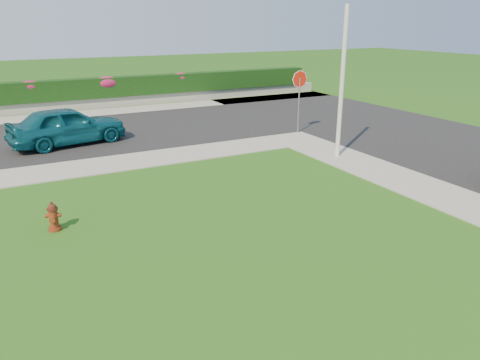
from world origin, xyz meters
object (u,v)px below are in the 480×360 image
fire_hydrant (53,217)px  stop_sign (299,86)px  sedan_teal (67,126)px  utility_pole (342,84)px

fire_hydrant → stop_sign: 12.49m
sedan_teal → utility_pole: (8.50, -6.43, 1.85)m
fire_hydrant → utility_pole: utility_pole is taller
utility_pole → stop_sign: 3.98m
fire_hydrant → stop_sign: size_ratio=0.26×
fire_hydrant → stop_sign: (10.97, 5.73, 1.74)m
sedan_teal → stop_sign: 9.80m
sedan_teal → stop_sign: size_ratio=1.62×
fire_hydrant → sedan_teal: (1.60, 8.32, 0.46)m
fire_hydrant → utility_pole: size_ratio=0.14×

